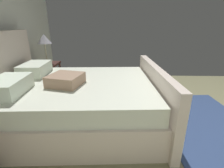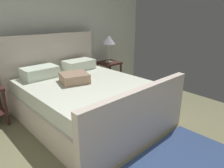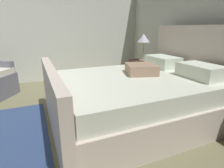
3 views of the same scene
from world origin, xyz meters
TOP-DOWN VIEW (x-y plane):
  - ground_plane at (0.00, 0.00)m, footprint 4.89×6.58m
  - bed at (0.09, 2.07)m, footprint 1.97×2.36m
  - nightstand_right at (1.33, 2.96)m, footprint 0.44×0.44m
  - table_lamp_right at (1.33, 2.96)m, footprint 0.28×0.28m
  - area_rug at (0.09, 0.19)m, footprint 1.98×1.39m

SIDE VIEW (x-z plane):
  - ground_plane at x=0.00m, z-range -0.02..0.00m
  - area_rug at x=0.09m, z-range 0.00..0.01m
  - bed at x=0.09m, z-range -0.29..1.00m
  - nightstand_right at x=1.33m, z-range 0.10..0.70m
  - table_lamp_right at x=1.33m, z-range 0.78..1.37m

